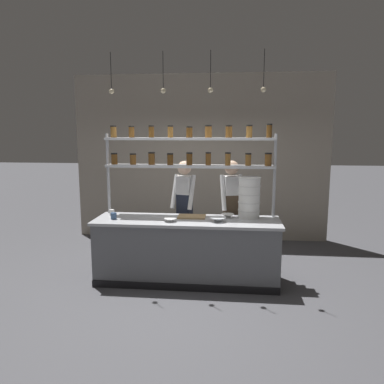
# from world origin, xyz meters

# --- Properties ---
(ground_plane) EXTENTS (40.00, 40.00, 0.00)m
(ground_plane) POSITION_xyz_m (0.00, 0.00, 0.00)
(ground_plane) COLOR #4C4C51
(back_wall) EXTENTS (5.06, 0.12, 3.28)m
(back_wall) POSITION_xyz_m (0.00, 2.31, 1.64)
(back_wall) COLOR #9E9384
(back_wall) RESTS_ON ground_plane
(prep_counter) EXTENTS (2.66, 0.76, 0.92)m
(prep_counter) POSITION_xyz_m (0.00, -0.00, 0.46)
(prep_counter) COLOR slate
(prep_counter) RESTS_ON ground_plane
(spice_shelf_unit) EXTENTS (2.54, 0.28, 2.27)m
(spice_shelf_unit) POSITION_xyz_m (0.00, 0.33, 1.81)
(spice_shelf_unit) COLOR #B7BABF
(spice_shelf_unit) RESTS_ON ground_plane
(chef_left) EXTENTS (0.41, 0.34, 1.71)m
(chef_left) POSITION_xyz_m (-0.12, 0.64, 0.99)
(chef_left) COLOR black
(chef_left) RESTS_ON ground_plane
(chef_center) EXTENTS (0.41, 0.34, 1.72)m
(chef_center) POSITION_xyz_m (0.63, 0.59, 1.00)
(chef_center) COLOR black
(chef_center) RESTS_ON ground_plane
(container_stack) EXTENTS (0.32, 0.32, 0.60)m
(container_stack) POSITION_xyz_m (0.88, 0.20, 1.22)
(container_stack) COLOR white
(container_stack) RESTS_ON prep_counter
(cutting_board) EXTENTS (0.40, 0.26, 0.02)m
(cutting_board) POSITION_xyz_m (0.05, 0.14, 0.93)
(cutting_board) COLOR #A88456
(cutting_board) RESTS_ON prep_counter
(prep_bowl_near_left) EXTENTS (0.19, 0.19, 0.05)m
(prep_bowl_near_left) POSITION_xyz_m (0.58, 0.19, 0.95)
(prep_bowl_near_left) COLOR silver
(prep_bowl_near_left) RESTS_ON prep_counter
(prep_bowl_center_front) EXTENTS (0.22, 0.22, 0.06)m
(prep_bowl_center_front) POSITION_xyz_m (0.45, -0.09, 0.95)
(prep_bowl_center_front) COLOR silver
(prep_bowl_center_front) RESTS_ON prep_counter
(prep_bowl_center_back) EXTENTS (0.17, 0.17, 0.05)m
(prep_bowl_center_back) POSITION_xyz_m (-0.22, -0.16, 0.94)
(prep_bowl_center_back) COLOR white
(prep_bowl_center_back) RESTS_ON prep_counter
(serving_cup_front) EXTENTS (0.08, 0.08, 0.08)m
(serving_cup_front) POSITION_xyz_m (-1.15, 0.16, 0.96)
(serving_cup_front) COLOR silver
(serving_cup_front) RESTS_ON prep_counter
(serving_cup_by_board) EXTENTS (0.08, 0.08, 0.09)m
(serving_cup_by_board) POSITION_xyz_m (-1.05, -0.09, 0.97)
(serving_cup_by_board) COLOR #334C70
(serving_cup_by_board) RESTS_ON prep_counter
(pendant_light_row) EXTENTS (2.14, 0.07, 0.55)m
(pendant_light_row) POSITION_xyz_m (-0.00, 0.00, 2.73)
(pendant_light_row) COLOR black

